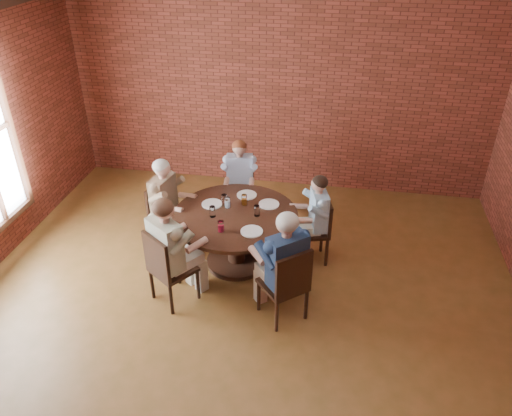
% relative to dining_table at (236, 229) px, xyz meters
% --- Properties ---
extents(floor, '(7.00, 7.00, 0.00)m').
position_rel_dining_table_xyz_m(floor, '(0.21, -1.22, -0.53)').
color(floor, brown).
rests_on(floor, ground).
extents(ceiling, '(7.00, 7.00, 0.00)m').
position_rel_dining_table_xyz_m(ceiling, '(0.21, -1.22, 2.87)').
color(ceiling, white).
rests_on(ceiling, wall_back).
extents(wall_back, '(7.00, 0.00, 7.00)m').
position_rel_dining_table_xyz_m(wall_back, '(0.21, 2.28, 1.17)').
color(wall_back, brown).
rests_on(wall_back, ground).
extents(dining_table, '(1.55, 1.55, 0.75)m').
position_rel_dining_table_xyz_m(dining_table, '(0.00, 0.00, 0.00)').
color(dining_table, black).
rests_on(dining_table, floor).
extents(chair_a, '(0.46, 0.46, 0.88)m').
position_rel_dining_table_xyz_m(chair_a, '(1.02, 0.28, -0.05)').
color(chair_a, black).
rests_on(chair_a, floor).
extents(diner_a, '(0.67, 0.59, 1.22)m').
position_rel_dining_table_xyz_m(diner_a, '(0.95, 0.26, 0.08)').
color(diner_a, teal).
rests_on(diner_a, floor).
extents(chair_b, '(0.44, 0.44, 0.89)m').
position_rel_dining_table_xyz_m(chair_b, '(-0.17, 1.10, -0.04)').
color(chair_b, black).
rests_on(chair_b, floor).
extents(diner_b, '(0.56, 0.65, 1.25)m').
position_rel_dining_table_xyz_m(diner_b, '(-0.16, 1.03, 0.10)').
color(diner_b, '#929EBA').
rests_on(diner_b, floor).
extents(chair_c, '(0.49, 0.49, 0.92)m').
position_rel_dining_table_xyz_m(chair_c, '(-1.02, 0.22, -0.03)').
color(chair_c, black).
rests_on(chair_c, floor).
extents(diner_c, '(0.72, 0.63, 1.30)m').
position_rel_dining_table_xyz_m(diner_c, '(-0.94, 0.20, 0.12)').
color(diner_c, brown).
rests_on(diner_c, floor).
extents(chair_d, '(0.62, 0.62, 0.95)m').
position_rel_dining_table_xyz_m(chair_d, '(-0.62, -0.86, -0.01)').
color(chair_d, black).
rests_on(chair_d, floor).
extents(diner_d, '(0.84, 0.86, 1.36)m').
position_rel_dining_table_xyz_m(diner_d, '(-0.57, -0.78, 0.15)').
color(diner_d, '#BFA696').
rests_on(diner_d, floor).
extents(chair_e, '(0.63, 0.63, 0.96)m').
position_rel_dining_table_xyz_m(chair_e, '(0.76, -0.91, -0.01)').
color(chair_e, black).
rests_on(chair_e, floor).
extents(diner_e, '(0.86, 0.87, 1.37)m').
position_rel_dining_table_xyz_m(diner_e, '(0.70, -0.84, 0.16)').
color(diner_e, '#1B2D4D').
rests_on(diner_e, floor).
extents(plate_a, '(0.26, 0.26, 0.01)m').
position_rel_dining_table_xyz_m(plate_a, '(0.37, 0.29, 0.23)').
color(plate_a, white).
rests_on(plate_a, dining_table).
extents(plate_b, '(0.26, 0.26, 0.01)m').
position_rel_dining_table_xyz_m(plate_b, '(0.05, 0.47, 0.23)').
color(plate_b, white).
rests_on(plate_b, dining_table).
extents(plate_c, '(0.26, 0.26, 0.01)m').
position_rel_dining_table_xyz_m(plate_c, '(-0.34, 0.17, 0.23)').
color(plate_c, white).
rests_on(plate_c, dining_table).
extents(plate_d, '(0.26, 0.26, 0.01)m').
position_rel_dining_table_xyz_m(plate_d, '(0.27, -0.35, 0.23)').
color(plate_d, white).
rests_on(plate_d, dining_table).
extents(glass_a, '(0.07, 0.07, 0.14)m').
position_rel_dining_table_xyz_m(glass_a, '(0.26, 0.01, 0.29)').
color(glass_a, white).
rests_on(glass_a, dining_table).
extents(glass_b, '(0.07, 0.07, 0.14)m').
position_rel_dining_table_xyz_m(glass_b, '(0.06, 0.24, 0.29)').
color(glass_b, white).
rests_on(glass_b, dining_table).
extents(glass_c, '(0.07, 0.07, 0.14)m').
position_rel_dining_table_xyz_m(glass_c, '(-0.18, 0.20, 0.29)').
color(glass_c, white).
rests_on(glass_c, dining_table).
extents(glass_d, '(0.07, 0.07, 0.14)m').
position_rel_dining_table_xyz_m(glass_d, '(-0.13, 0.14, 0.29)').
color(glass_d, white).
rests_on(glass_d, dining_table).
extents(glass_e, '(0.07, 0.07, 0.14)m').
position_rel_dining_table_xyz_m(glass_e, '(-0.26, -0.10, 0.29)').
color(glass_e, white).
rests_on(glass_e, dining_table).
extents(glass_f, '(0.07, 0.07, 0.14)m').
position_rel_dining_table_xyz_m(glass_f, '(-0.09, -0.40, 0.29)').
color(glass_f, white).
rests_on(glass_f, dining_table).
extents(smartphone, '(0.08, 0.14, 0.01)m').
position_rel_dining_table_xyz_m(smartphone, '(0.25, -0.38, 0.23)').
color(smartphone, black).
rests_on(smartphone, dining_table).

